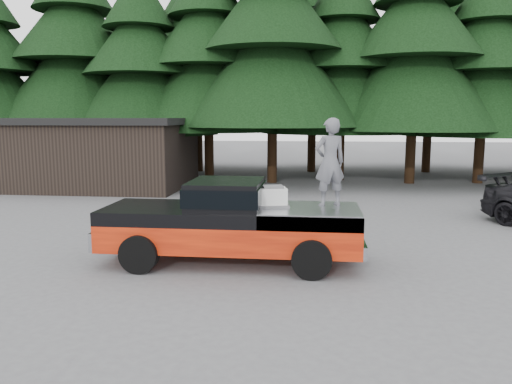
# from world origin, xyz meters

# --- Properties ---
(ground) EXTENTS (120.00, 120.00, 0.00)m
(ground) POSITION_xyz_m (0.00, 0.00, 0.00)
(ground) COLOR #505053
(ground) RESTS_ON ground
(pickup_truck) EXTENTS (6.00, 2.04, 1.33)m
(pickup_truck) POSITION_xyz_m (-0.78, 0.04, 0.67)
(pickup_truck) COLOR red
(pickup_truck) RESTS_ON ground
(truck_cab) EXTENTS (1.66, 1.90, 0.59)m
(truck_cab) POSITION_xyz_m (-0.88, 0.04, 1.62)
(truck_cab) COLOR black
(truck_cab) RESTS_ON pickup_truck
(air_compressor) EXTENTS (0.69, 0.61, 0.41)m
(air_compressor) POSITION_xyz_m (0.18, 0.10, 1.53)
(air_compressor) COLOR silver
(air_compressor) RESTS_ON pickup_truck
(man_on_bed) EXTENTS (0.86, 0.72, 2.00)m
(man_on_bed) POSITION_xyz_m (1.45, 0.39, 2.33)
(man_on_bed) COLOR #5A5B62
(man_on_bed) RESTS_ON pickup_truck
(utility_building) EXTENTS (8.40, 6.40, 3.30)m
(utility_building) POSITION_xyz_m (-9.00, 12.00, 1.67)
(utility_building) COLOR black
(utility_building) RESTS_ON ground
(treeline) EXTENTS (60.15, 16.05, 17.50)m
(treeline) POSITION_xyz_m (0.42, 17.20, 7.72)
(treeline) COLOR black
(treeline) RESTS_ON ground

